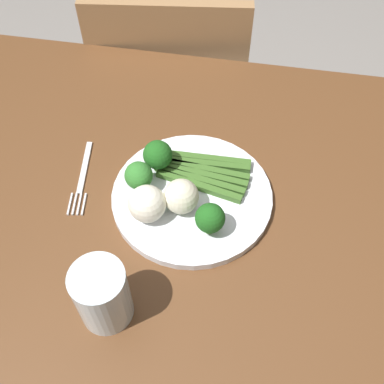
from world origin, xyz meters
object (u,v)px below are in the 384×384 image
at_px(asparagus_bundle, 204,172).
at_px(broccoli_near_center, 158,155).
at_px(chair, 174,100).
at_px(fork, 82,178).
at_px(broccoli_left, 139,176).
at_px(dining_table, 173,243).
at_px(cauliflower_near_fork, 181,196).
at_px(cauliflower_mid, 147,204).
at_px(broccoli_right, 210,218).
at_px(plate, 192,196).
at_px(water_glass, 102,295).

height_order(asparagus_bundle, broccoli_near_center, broccoli_near_center).
distance_m(chair, fork, 0.58).
height_order(broccoli_left, broccoli_near_center, broccoli_near_center).
bearing_deg(dining_table, chair, -78.34).
xyz_separation_m(cauliflower_near_fork, cauliflower_mid, (0.05, 0.03, 0.00)).
xyz_separation_m(broccoli_right, fork, (0.24, -0.08, -0.05)).
bearing_deg(asparagus_bundle, broccoli_near_center, -174.29).
xyz_separation_m(chair, asparagus_bundle, (-0.16, 0.48, 0.29)).
distance_m(plate, water_glass, 0.24).
distance_m(asparagus_bundle, broccoli_left, 0.12).
distance_m(broccoli_right, fork, 0.26).
distance_m(plate, asparagus_bundle, 0.05).
relative_size(broccoli_right, broccoli_near_center, 0.94).
xyz_separation_m(broccoli_near_center, cauliflower_mid, (-0.00, 0.10, -0.00)).
relative_size(chair, fork, 5.24).
bearing_deg(broccoli_near_center, plate, 146.66).
bearing_deg(water_glass, dining_table, -104.80).
relative_size(plate, asparagus_bundle, 1.69).
distance_m(broccoli_near_center, cauliflower_near_fork, 0.09).
xyz_separation_m(asparagus_bundle, broccoli_left, (0.10, 0.05, 0.03)).
height_order(dining_table, chair, chair).
bearing_deg(asparagus_bundle, water_glass, -105.20).
bearing_deg(dining_table, broccoli_near_center, -63.44).
relative_size(chair, asparagus_bundle, 5.37).
xyz_separation_m(chair, cauliflower_near_fork, (-0.13, 0.55, 0.31)).
bearing_deg(dining_table, fork, -10.93).
bearing_deg(water_glass, chair, -85.36).
xyz_separation_m(chair, plate, (-0.15, 0.52, 0.28)).
bearing_deg(dining_table, broccoli_left, -19.36).
bearing_deg(fork, plate, 78.59).
bearing_deg(broccoli_near_center, broccoli_right, 134.24).
height_order(broccoli_left, fork, broccoli_left).
bearing_deg(broccoli_right, cauliflower_near_fork, -35.08).
height_order(broccoli_left, cauliflower_mid, cauliflower_mid).
relative_size(dining_table, plate, 4.31).
bearing_deg(asparagus_bundle, broccoli_left, -149.61).
relative_size(plate, broccoli_right, 4.68).
bearing_deg(cauliflower_mid, water_glass, 82.10).
bearing_deg(broccoli_right, fork, -17.47).
xyz_separation_m(asparagus_bundle, broccoli_right, (-0.03, 0.11, 0.03)).
bearing_deg(dining_table, asparagus_bundle, -125.17).
bearing_deg(broccoli_right, plate, -58.75).
xyz_separation_m(plate, broccoli_near_center, (0.07, -0.04, 0.04)).
distance_m(plate, cauliflower_mid, 0.09).
bearing_deg(broccoli_left, broccoli_near_center, -114.75).
bearing_deg(cauliflower_near_fork, broccoli_near_center, -53.25).
height_order(broccoli_right, cauliflower_near_fork, same).
relative_size(chair, plate, 3.17).
height_order(dining_table, asparagus_bundle, asparagus_bundle).
xyz_separation_m(chair, cauliflower_mid, (-0.08, 0.58, 0.31)).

